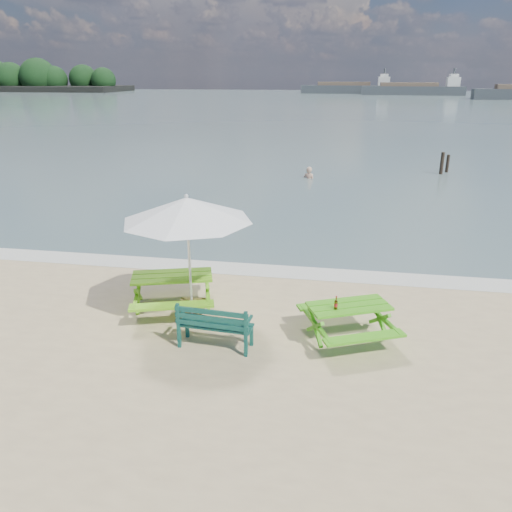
% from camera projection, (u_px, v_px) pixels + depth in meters
% --- Properties ---
extents(sea, '(300.00, 300.00, 0.00)m').
position_uv_depth(sea, '(336.00, 104.00, 87.79)').
color(sea, slate).
rests_on(sea, ground).
extents(foam_strip, '(22.00, 0.90, 0.01)m').
position_uv_depth(foam_strip, '(267.00, 271.00, 13.39)').
color(foam_strip, silver).
rests_on(foam_strip, ground).
extents(picnic_table_left, '(2.23, 2.36, 0.83)m').
position_uv_depth(picnic_table_left, '(173.00, 293.00, 11.07)').
color(picnic_table_left, '#69B71B').
rests_on(picnic_table_left, ground).
extents(picnic_table_right, '(2.14, 2.23, 0.75)m').
position_uv_depth(picnic_table_right, '(348.00, 323.00, 9.83)').
color(picnic_table_right, '#44A619').
rests_on(picnic_table_right, ground).
extents(park_bench, '(1.47, 0.60, 0.88)m').
position_uv_depth(park_bench, '(215.00, 334.00, 9.60)').
color(park_bench, '#10443B').
rests_on(park_bench, ground).
extents(side_table, '(0.61, 0.61, 0.35)m').
position_uv_depth(side_table, '(192.00, 310.00, 10.78)').
color(side_table, brown).
rests_on(side_table, ground).
extents(patio_umbrella, '(3.07, 3.07, 2.66)m').
position_uv_depth(patio_umbrella, '(187.00, 209.00, 10.01)').
color(patio_umbrella, silver).
rests_on(patio_umbrella, ground).
extents(beer_bottle, '(0.07, 0.07, 0.26)m').
position_uv_depth(beer_bottle, '(336.00, 305.00, 9.51)').
color(beer_bottle, '#8D5714').
rests_on(beer_bottle, picnic_table_right).
extents(swimmer, '(0.73, 0.60, 1.72)m').
position_uv_depth(swimmer, '(309.00, 183.00, 25.41)').
color(swimmer, tan).
rests_on(swimmer, ground).
extents(mooring_pilings, '(0.58, 0.78, 1.35)m').
position_uv_depth(mooring_pilings, '(444.00, 165.00, 26.37)').
color(mooring_pilings, black).
rests_on(mooring_pilings, ground).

